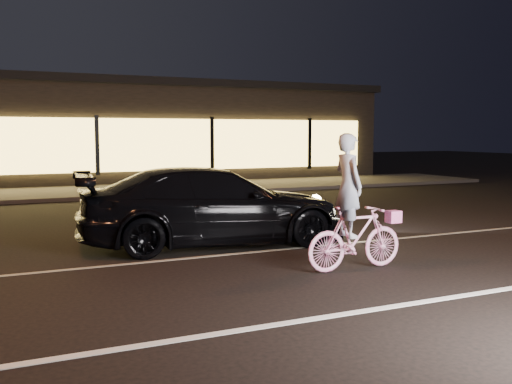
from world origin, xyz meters
name	(u,v)px	position (x,y,z in m)	size (l,w,h in m)	color
ground	(278,283)	(0.00, 0.00, 0.00)	(90.00, 90.00, 0.00)	black
lane_stripe_near	(338,315)	(0.00, -1.50, 0.00)	(60.00, 0.12, 0.01)	silver
lane_stripe_far	(224,255)	(0.00, 2.00, 0.00)	(60.00, 0.10, 0.01)	gray
sidewalk	(107,191)	(0.00, 13.00, 0.06)	(30.00, 4.00, 0.12)	#383533
storefront	(81,131)	(0.00, 18.97, 2.15)	(25.40, 8.42, 4.20)	black
cyclist	(353,222)	(1.37, 0.23, 0.72)	(1.62, 0.56, 2.04)	#FE4091
sedan	(214,206)	(0.18, 2.96, 0.71)	(5.07, 2.47, 1.42)	black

